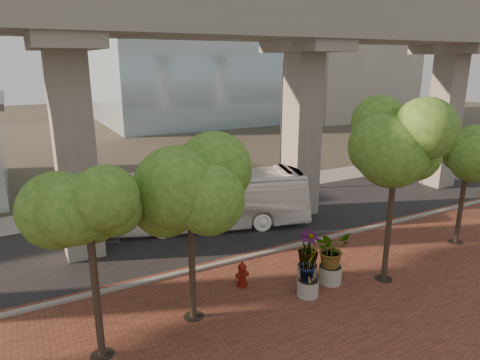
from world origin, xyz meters
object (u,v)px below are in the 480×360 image
transit_bus (203,200)px  planter_front (331,251)px  fire_hydrant (242,274)px  parked_car (432,156)px

transit_bus → planter_front: bearing=-147.8°
transit_bus → fire_hydrant: size_ratio=11.12×
parked_car → planter_front: (-20.31, -11.45, 0.55)m
fire_hydrant → transit_bus: bearing=79.9°
planter_front → transit_bus: bearing=104.7°
transit_bus → parked_car: size_ratio=2.16×
parked_car → planter_front: bearing=96.5°
planter_front → fire_hydrant: bearing=156.2°
parked_car → fire_hydrant: bearing=90.2°
transit_bus → fire_hydrant: (-1.14, -6.42, -1.01)m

